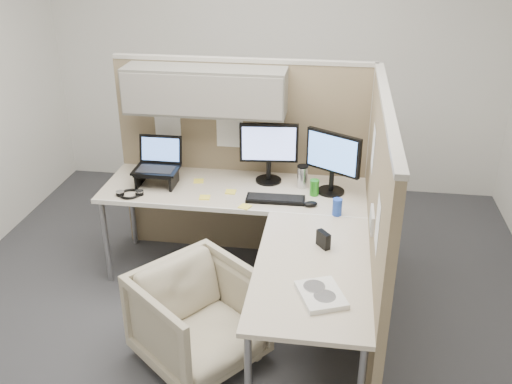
# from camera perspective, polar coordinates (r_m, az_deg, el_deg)

# --- Properties ---
(ground) EXTENTS (4.50, 4.50, 0.00)m
(ground) POSITION_cam_1_polar(r_m,az_deg,el_deg) (4.21, -1.88, -11.88)
(ground) COLOR #343439
(ground) RESTS_ON ground
(partition_back) EXTENTS (2.00, 0.36, 1.63)m
(partition_back) POSITION_cam_1_polar(r_m,az_deg,el_deg) (4.44, -2.97, 6.36)
(partition_back) COLOR #89765A
(partition_back) RESTS_ON ground
(partition_right) EXTENTS (0.07, 2.03, 1.63)m
(partition_right) POSITION_cam_1_polar(r_m,az_deg,el_deg) (3.67, 11.74, -3.38)
(partition_right) COLOR #89765A
(partition_right) RESTS_ON ground
(desk) EXTENTS (2.00, 1.98, 0.73)m
(desk) POSITION_cam_1_polar(r_m,az_deg,el_deg) (3.92, 0.09, -2.95)
(desk) COLOR beige
(desk) RESTS_ON ground
(office_chair) EXTENTS (0.92, 0.93, 0.70)m
(office_chair) POSITION_cam_1_polar(r_m,az_deg,el_deg) (3.63, -5.74, -12.06)
(office_chair) COLOR #BEB397
(office_chair) RESTS_ON ground
(monitor_left) EXTENTS (0.44, 0.20, 0.47)m
(monitor_left) POSITION_cam_1_polar(r_m,az_deg,el_deg) (4.30, 1.29, 4.42)
(monitor_left) COLOR black
(monitor_left) RESTS_ON desk
(monitor_right) EXTENTS (0.40, 0.26, 0.47)m
(monitor_right) POSITION_cam_1_polar(r_m,az_deg,el_deg) (4.16, 7.69, 3.40)
(monitor_right) COLOR black
(monitor_right) RESTS_ON desk
(laptop_station) EXTENTS (0.33, 0.29, 0.35)m
(laptop_station) POSITION_cam_1_polar(r_m,az_deg,el_deg) (4.38, -9.82, 2.45)
(laptop_station) COLOR black
(laptop_station) RESTS_ON desk
(keyboard) EXTENTS (0.42, 0.15, 0.02)m
(keyboard) POSITION_cam_1_polar(r_m,az_deg,el_deg) (4.10, 1.96, -0.72)
(keyboard) COLOR black
(keyboard) RESTS_ON desk
(mouse) EXTENTS (0.12, 0.09, 0.04)m
(mouse) POSITION_cam_1_polar(r_m,az_deg,el_deg) (4.04, 5.49, -1.19)
(mouse) COLOR black
(mouse) RESTS_ON desk
(travel_mug) EXTENTS (0.08, 0.08, 0.18)m
(travel_mug) POSITION_cam_1_polar(r_m,az_deg,el_deg) (4.29, 4.67, 1.56)
(travel_mug) COLOR silver
(travel_mug) RESTS_ON desk
(soda_can_green) EXTENTS (0.07, 0.07, 0.12)m
(soda_can_green) POSITION_cam_1_polar(r_m,az_deg,el_deg) (3.92, 8.12, -1.50)
(soda_can_green) COLOR #1E3FA5
(soda_can_green) RESTS_ON desk
(soda_can_silver) EXTENTS (0.07, 0.07, 0.12)m
(soda_can_silver) POSITION_cam_1_polar(r_m,az_deg,el_deg) (4.18, 5.86, 0.44)
(soda_can_silver) COLOR #268C1E
(soda_can_silver) RESTS_ON desk
(sticky_note_a) EXTENTS (0.08, 0.08, 0.01)m
(sticky_note_a) POSITION_cam_1_polar(r_m,az_deg,el_deg) (4.16, -5.15, -0.54)
(sticky_note_a) COLOR #FEE943
(sticky_note_a) RESTS_ON desk
(sticky_note_c) EXTENTS (0.09, 0.09, 0.01)m
(sticky_note_c) POSITION_cam_1_polar(r_m,az_deg,el_deg) (4.42, -5.76, 1.10)
(sticky_note_c) COLOR #FEE943
(sticky_note_c) RESTS_ON desk
(sticky_note_b) EXTENTS (0.10, 0.10, 0.01)m
(sticky_note_b) POSITION_cam_1_polar(r_m,az_deg,el_deg) (4.01, -1.12, -1.48)
(sticky_note_b) COLOR #FEE943
(sticky_note_b) RESTS_ON desk
(sticky_note_d) EXTENTS (0.08, 0.08, 0.01)m
(sticky_note_d) POSITION_cam_1_polar(r_m,az_deg,el_deg) (4.23, -2.55, 0.02)
(sticky_note_d) COLOR #FEE943
(sticky_note_d) RESTS_ON desk
(headphones) EXTENTS (0.20, 0.19, 0.03)m
(headphones) POSITION_cam_1_polar(r_m,az_deg,el_deg) (4.28, -12.51, -0.17)
(headphones) COLOR black
(headphones) RESTS_ON desk
(paper_stack) EXTENTS (0.31, 0.34, 0.03)m
(paper_stack) POSITION_cam_1_polar(r_m,az_deg,el_deg) (3.12, 6.51, -10.17)
(paper_stack) COLOR white
(paper_stack) RESTS_ON desk
(desk_clock) EXTENTS (0.10, 0.11, 0.10)m
(desk_clock) POSITION_cam_1_polar(r_m,az_deg,el_deg) (3.54, 6.74, -4.75)
(desk_clock) COLOR black
(desk_clock) RESTS_ON desk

